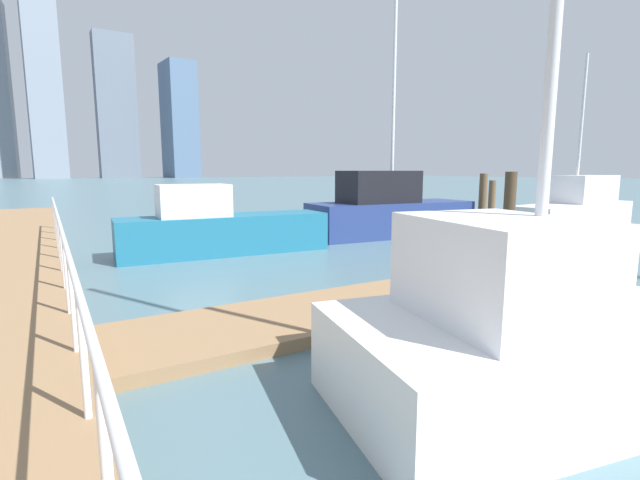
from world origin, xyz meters
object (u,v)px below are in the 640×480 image
moored_boat_4 (220,229)px  moored_boat_1 (388,210)px  moored_boat_3 (524,333)px  moored_boat_2 (577,207)px

moored_boat_4 → moored_boat_1: bearing=3.7°
moored_boat_3 → moored_boat_4: size_ratio=1.45×
moored_boat_1 → moored_boat_4: 6.51m
moored_boat_2 → moored_boat_4: 15.32m
moored_boat_1 → moored_boat_4: (-6.50, -0.42, -0.21)m
moored_boat_3 → moored_boat_1: bearing=57.2°
moored_boat_1 → moored_boat_2: moored_boat_1 is taller
moored_boat_1 → moored_boat_4: moored_boat_1 is taller
moored_boat_2 → moored_boat_3: (-15.34, -8.27, -0.11)m
moored_boat_1 → moored_boat_2: (8.74, -1.98, -0.10)m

